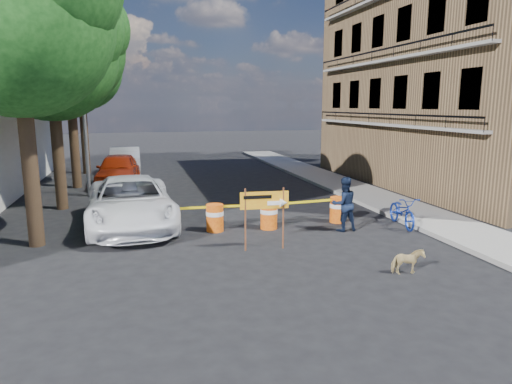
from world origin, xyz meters
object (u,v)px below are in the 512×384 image
barrel_far_left (166,220)px  barrel_mid_right (269,215)px  detour_sign (271,205)px  bicycle (403,197)px  dog (407,262)px  barrel_mid_left (215,217)px  suv_white (131,203)px  sedan_red (118,170)px  barrel_far_right (338,209)px  sedan_silver (125,161)px  pedestrian (344,204)px

barrel_far_left → barrel_mid_right: same height
detour_sign → bicycle: bearing=18.1°
barrel_far_left → dog: (5.46, -5.05, -0.15)m
barrel_mid_left → suv_white: suv_white is taller
dog → sedan_red: size_ratio=0.16×
barrel_far_left → suv_white: 1.70m
barrel_mid_left → barrel_mid_right: size_ratio=1.00×
barrel_far_right → sedan_silver: size_ratio=0.19×
detour_sign → sedan_silver: detour_sign is taller
barrel_mid_right → detour_sign: bearing=-105.2°
barrel_mid_right → suv_white: 4.68m
barrel_mid_right → detour_sign: 2.38m
barrel_mid_left → sedan_silver: bearing=102.5°
sedan_red → bicycle: bearing=-43.7°
detour_sign → suv_white: (-3.86, 3.59, -0.47)m
barrel_far_right → pedestrian: bearing=-105.4°
barrel_mid_left → pedestrian: bearing=-13.9°
detour_sign → suv_white: bearing=140.8°
barrel_far_left → pedestrian: pedestrian is taller
barrel_mid_right → sedan_red: bearing=117.0°
suv_white → sedan_red: 8.66m
sedan_silver → barrel_far_right: bearing=-62.1°
barrel_far_left → pedestrian: (5.67, -1.02, 0.42)m
barrel_far_left → pedestrian: bearing=-10.2°
barrel_far_right → detour_sign: bearing=-143.4°
bicycle → sedan_red: (-9.60, 10.94, -0.19)m
barrel_far_left → barrel_mid_right: 3.38m
barrel_mid_right → barrel_far_right: same height
barrel_far_left → dog: bearing=-42.8°
barrel_mid_right → barrel_mid_left: bearing=175.2°
detour_sign → pedestrian: detour_sign is taller
barrel_mid_right → bicycle: size_ratio=0.45×
barrel_far_right → pedestrian: (-0.29, -1.07, 0.42)m
barrel_mid_right → dog: barrel_mid_right is taller
dog → barrel_mid_left: bearing=42.9°
bicycle → dog: bicycle is taller
barrel_mid_right → detour_sign: detour_sign is taller
barrel_mid_right → sedan_red: 11.31m
suv_white → barrel_mid_right: bearing=-20.6°
barrel_far_right → sedan_red: 12.53m
detour_sign → suv_white: detour_sign is taller
detour_sign → sedan_red: bearing=114.2°
bicycle → dog: size_ratio=2.63×
barrel_mid_left → dog: (3.88, -5.04, -0.15)m
pedestrian → barrel_far_left: bearing=-11.1°
detour_sign → suv_white: 5.29m
barrel_far_right → detour_sign: 4.05m
bicycle → sedan_red: size_ratio=0.42×
barrel_far_right → sedan_silver: sedan_silver is taller
barrel_mid_left → barrel_mid_right: 1.80m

